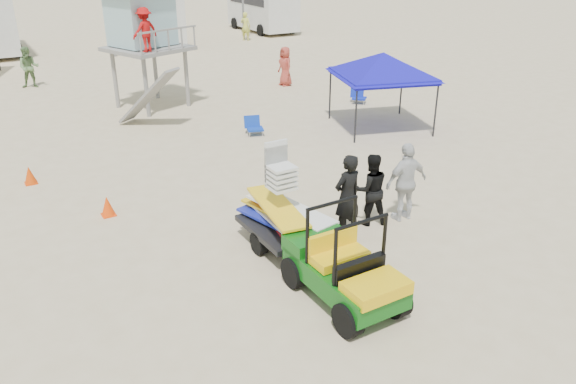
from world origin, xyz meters
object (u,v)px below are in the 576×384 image
lifeguard_tower (143,24)px  canopy_blue (383,57)px  surf_trailer (281,211)px  man_left (347,197)px  utility_cart (344,262)px

lifeguard_tower → canopy_blue: (6.20, -6.83, -0.70)m
canopy_blue → lifeguard_tower: bearing=132.2°
surf_trailer → canopy_blue: canopy_blue is taller
man_left → lifeguard_tower: size_ratio=0.45×
canopy_blue → utility_cart: bearing=-132.2°
lifeguard_tower → canopy_blue: size_ratio=1.15×
canopy_blue → man_left: bearing=-133.9°
man_left → canopy_blue: canopy_blue is taller
utility_cart → man_left: man_left is taller
surf_trailer → canopy_blue: size_ratio=0.64×
lifeguard_tower → canopy_blue: lifeguard_tower is taller
canopy_blue → surf_trailer: bearing=-141.9°
surf_trailer → lifeguard_tower: bearing=85.0°
man_left → canopy_blue: 8.48m
utility_cart → surf_trailer: (0.00, 2.33, 0.02)m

